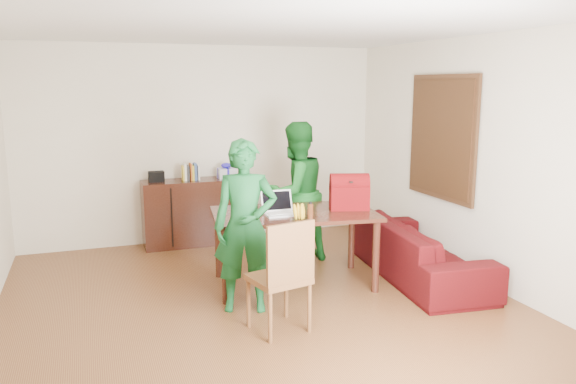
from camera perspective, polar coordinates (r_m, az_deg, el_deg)
name	(u,v)px	position (r m, az deg, el deg)	size (l,w,h in m)	color
room	(260,176)	(5.41, -2.87, 1.66)	(5.20, 5.70, 2.90)	#4E2513
table	(294,221)	(6.09, 0.64, -3.01)	(1.86, 1.21, 0.82)	black
chair	(280,298)	(5.08, -0.87, -10.74)	(0.56, 0.54, 1.03)	brown
person_near	(245,226)	(5.40, -4.36, -3.49)	(0.61, 0.40, 1.67)	#135626
person_far	(295,193)	(6.84, 0.77, -0.11)	(0.84, 0.66, 1.74)	#13571A
laptop	(281,211)	(5.92, -0.70, -1.92)	(0.35, 0.24, 0.24)	white
bananas	(299,216)	(5.73, 1.13, -2.48)	(0.17, 0.11, 0.06)	gold
bottle	(310,210)	(5.76, 2.29, -1.86)	(0.06, 0.06, 0.17)	#552913
red_bag	(349,195)	(6.22, 6.23, -0.32)	(0.42, 0.24, 0.31)	#6A0A07
sofa	(419,250)	(6.60, 13.13, -5.74)	(2.17, 0.85, 0.63)	#3A0B07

